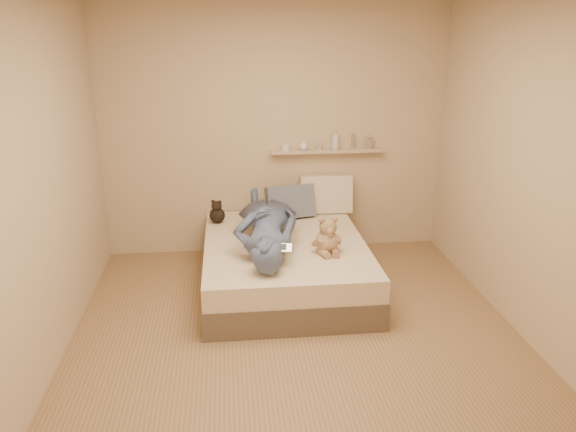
{
  "coord_description": "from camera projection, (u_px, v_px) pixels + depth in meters",
  "views": [
    {
      "loc": [
        -0.5,
        -3.91,
        2.38
      ],
      "look_at": [
        0.0,
        0.65,
        0.8
      ],
      "focal_mm": 35.0,
      "sensor_mm": 36.0,
      "label": 1
    }
  ],
  "objects": [
    {
      "name": "person",
      "position": [
        266.0,
        224.0,
        5.13
      ],
      "size": [
        0.71,
        1.64,
        0.38
      ],
      "primitive_type": "imported",
      "rotation": [
        0.0,
        0.0,
        3.06
      ],
      "color": "#495973",
      "rests_on": "bed"
    },
    {
      "name": "pillow_cream",
      "position": [
        326.0,
        194.0,
        6.0
      ],
      "size": [
        0.56,
        0.23,
        0.42
      ],
      "primitive_type": "cube",
      "rotation": [
        -0.14,
        0.0,
        -0.03
      ],
      "color": "beige",
      "rests_on": "bed"
    },
    {
      "name": "teddy_bear",
      "position": [
        327.0,
        238.0,
        4.93
      ],
      "size": [
        0.28,
        0.28,
        0.34
      ],
      "color": "tan",
      "rests_on": "bed"
    },
    {
      "name": "game_console",
      "position": [
        281.0,
        248.0,
        4.66
      ],
      "size": [
        0.2,
        0.11,
        0.06
      ],
      "color": "silver",
      "rests_on": "bed"
    },
    {
      "name": "dark_plush",
      "position": [
        217.0,
        213.0,
        5.69
      ],
      "size": [
        0.16,
        0.16,
        0.24
      ],
      "color": "black",
      "rests_on": "bed"
    },
    {
      "name": "wall_shelf",
      "position": [
        327.0,
        151.0,
        5.93
      ],
      "size": [
        1.2,
        0.12,
        0.03
      ],
      "primitive_type": "cube",
      "color": "tan",
      "rests_on": "wall_back"
    },
    {
      "name": "room",
      "position": [
        298.0,
        180.0,
        4.08
      ],
      "size": [
        3.8,
        3.8,
        3.8
      ],
      "color": "#906D4A",
      "rests_on": "ground"
    },
    {
      "name": "shelf_bottles",
      "position": [
        329.0,
        143.0,
        5.9
      ],
      "size": [
        0.99,
        0.11,
        0.21
      ],
      "color": "silver",
      "rests_on": "wall_shelf"
    },
    {
      "name": "bed",
      "position": [
        285.0,
        264.0,
        5.3
      ],
      "size": [
        1.5,
        1.9,
        0.45
      ],
      "color": "brown",
      "rests_on": "floor"
    },
    {
      "name": "pillow_grey",
      "position": [
        290.0,
        202.0,
        5.84
      ],
      "size": [
        0.54,
        0.33,
        0.37
      ],
      "primitive_type": "cube",
      "rotation": [
        -0.28,
        0.0,
        0.21
      ],
      "color": "slate",
      "rests_on": "bed"
    }
  ]
}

